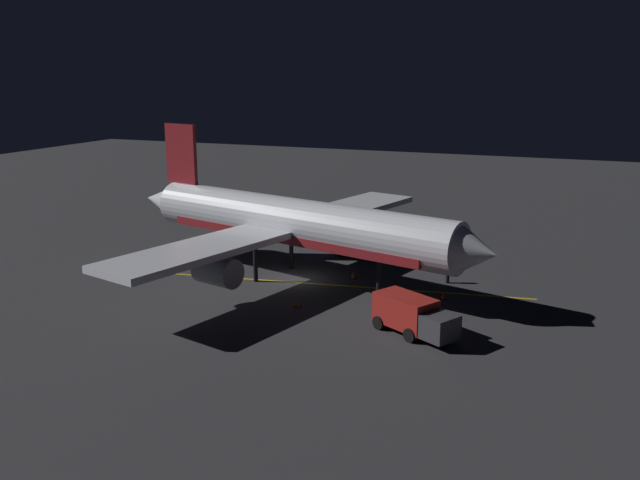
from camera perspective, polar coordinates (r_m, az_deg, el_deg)
name	(u,v)px	position (r m, az deg, el deg)	size (l,w,h in m)	color
ground_plane	(297,281)	(54.83, -1.94, -3.46)	(180.00, 180.00, 0.20)	#313134
apron_guide_stripe	(343,286)	(53.34, 1.98, -3.85)	(0.24, 29.07, 0.01)	gold
airliner	(291,224)	(53.98, -2.47, 1.37)	(33.85, 34.39, 11.85)	silver
baggage_truck	(412,316)	(43.71, 7.75, -6.35)	(4.63, 6.05, 2.43)	maroon
catering_truck	(366,244)	(61.47, 3.89, -0.35)	(2.38, 5.70, 2.18)	navy
ground_crew_worker	(448,272)	(54.69, 10.66, -2.67)	(0.40, 0.40, 1.74)	black
traffic_cone_near_left	(451,266)	(58.65, 10.90, -2.19)	(0.50, 0.50, 0.55)	#EA590F
traffic_cone_near_right	(353,275)	(55.14, 2.81, -2.99)	(0.50, 0.50, 0.55)	#EA590F
traffic_cone_under_wing	(443,296)	(51.02, 10.27, -4.63)	(0.50, 0.50, 0.55)	#EA590F
traffic_cone_far	(297,304)	(48.56, -1.91, -5.37)	(0.50, 0.50, 0.55)	#EA590F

